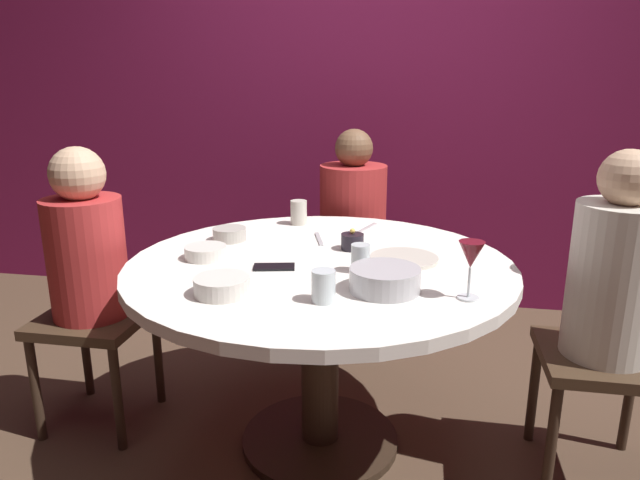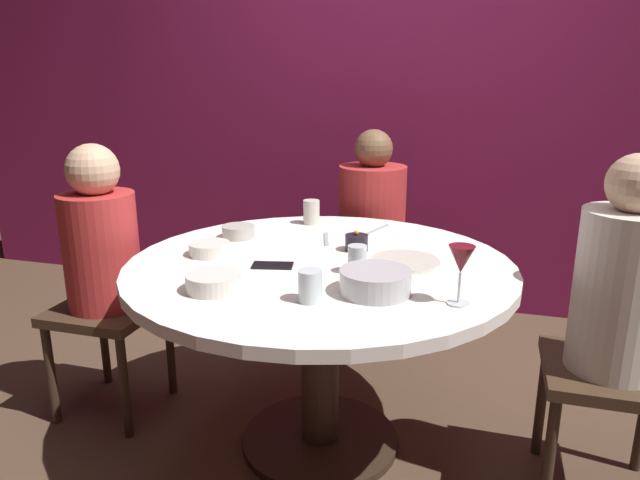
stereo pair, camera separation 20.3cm
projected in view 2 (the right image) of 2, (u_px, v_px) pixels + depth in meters
ground_plane at (320, 442)px, 2.25m from camera, size 8.00×8.00×0.00m
back_wall at (397, 88)px, 3.37m from camera, size 6.00×0.10×2.60m
dining_table at (320, 301)px, 2.09m from camera, size 1.37×1.37×0.74m
seated_diner_left at (101, 251)px, 2.30m from camera, size 0.40×0.40×1.13m
seated_diner_back at (372, 214)px, 2.93m from camera, size 0.40×0.40×1.12m
seated_diner_right at (620, 297)px, 1.80m from camera, size 0.40×0.40×1.16m
candle_holder at (357, 243)px, 2.17m from camera, size 0.09×0.09×0.08m
wine_glass at (461, 262)px, 1.64m from camera, size 0.08×0.08×0.18m
dinner_plate at (405, 261)px, 2.03m from camera, size 0.24×0.24×0.01m
cell_phone at (273, 265)px, 2.00m from camera, size 0.15×0.10×0.01m
bowl_serving_large at (375, 282)px, 1.75m from camera, size 0.22×0.22×0.07m
bowl_salad_center at (214, 282)px, 1.77m from camera, size 0.17×0.17×0.05m
bowl_small_white at (238, 232)px, 2.34m from camera, size 0.13×0.13×0.05m
bowl_sauce_side at (210, 249)px, 2.12m from camera, size 0.15×0.15×0.05m
cup_near_candle at (310, 286)px, 1.68m from camera, size 0.07×0.07×0.10m
cup_by_left_diner at (357, 259)px, 1.92m from camera, size 0.06×0.06×0.10m
cup_by_right_diner at (311, 212)px, 2.55m from camera, size 0.07×0.07×0.11m
fork_near_plate at (326, 239)px, 2.32m from camera, size 0.07×0.18×0.01m
knife_near_plate at (378, 229)px, 2.46m from camera, size 0.07×0.18×0.01m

